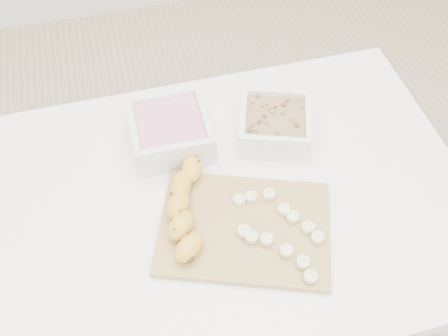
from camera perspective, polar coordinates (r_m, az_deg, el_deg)
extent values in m
plane|color=#C6AD89|center=(1.69, 0.27, -17.44)|extent=(3.50, 3.50, 0.00)
cube|color=white|center=(1.03, 0.42, -3.94)|extent=(1.00, 0.70, 0.04)
cylinder|color=white|center=(1.52, -18.92, -6.03)|extent=(0.05, 0.05, 0.71)
cylinder|color=white|center=(1.61, 12.93, 0.66)|extent=(0.05, 0.05, 0.71)
cube|color=white|center=(1.08, -6.13, 4.23)|extent=(0.17, 0.17, 0.08)
cube|color=pink|center=(1.08, -6.14, 4.35)|extent=(0.14, 0.14, 0.04)
cube|color=white|center=(1.10, 5.79, 4.98)|extent=(0.19, 0.19, 0.07)
cube|color=olive|center=(1.10, 5.80, 5.08)|extent=(0.16, 0.16, 0.04)
cube|color=#A78645|center=(0.97, 2.35, -6.87)|extent=(0.39, 0.33, 0.01)
cylinder|color=beige|center=(0.99, 1.76, -3.67)|extent=(0.02, 0.02, 0.01)
cylinder|color=beige|center=(0.99, 3.12, -3.31)|extent=(0.02, 0.02, 0.01)
cylinder|color=beige|center=(1.00, 5.14, -3.07)|extent=(0.02, 0.02, 0.01)
cylinder|color=beige|center=(0.98, 6.84, -4.72)|extent=(0.02, 0.02, 0.01)
cylinder|color=beige|center=(0.98, 7.87, -5.57)|extent=(0.02, 0.02, 0.01)
cylinder|color=beige|center=(0.97, 9.59, -6.73)|extent=(0.02, 0.02, 0.01)
cylinder|color=beige|center=(0.96, 10.62, -7.82)|extent=(0.02, 0.02, 0.01)
cylinder|color=beige|center=(0.95, 2.27, -7.24)|extent=(0.02, 0.02, 0.01)
cylinder|color=beige|center=(0.94, 3.14, -7.92)|extent=(0.02, 0.02, 0.01)
cylinder|color=beige|center=(0.94, 4.89, -8.15)|extent=(0.02, 0.02, 0.01)
cylinder|color=beige|center=(0.94, 7.12, -9.37)|extent=(0.02, 0.02, 0.01)
cylinder|color=beige|center=(0.93, 9.03, -10.59)|extent=(0.02, 0.02, 0.01)
cylinder|color=beige|center=(0.92, 9.85, -12.11)|extent=(0.02, 0.02, 0.01)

